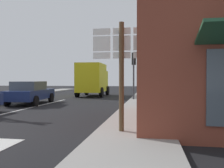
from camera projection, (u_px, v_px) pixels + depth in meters
ground_plane at (54, 102)px, 16.52m from camera, size 80.00×80.00×0.00m
sidewalk_right at (143, 106)px, 13.53m from camera, size 2.22×44.00×0.14m
lane_centre_stripe at (24, 109)px, 12.58m from camera, size 0.16×12.00×0.01m
sedan_far at (30, 92)px, 15.20m from camera, size 2.23×4.33×1.47m
delivery_truck at (93, 79)px, 22.37m from camera, size 2.59×5.05×3.05m
route_sign_post at (122, 65)px, 6.63m from camera, size 1.66×0.14×3.20m
traffic_light_near_right at (134, 65)px, 17.49m from camera, size 0.30×0.49×3.58m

